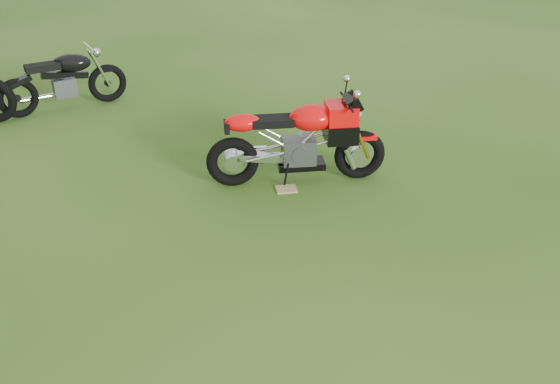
{
  "coord_description": "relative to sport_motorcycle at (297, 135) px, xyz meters",
  "views": [
    {
      "loc": [
        -0.9,
        -4.86,
        3.59
      ],
      "look_at": [
        -0.23,
        0.4,
        0.65
      ],
      "focal_mm": 40.0,
      "sensor_mm": 36.0,
      "label": 1
    }
  ],
  "objects": [
    {
      "name": "plywood_board",
      "position": [
        -0.15,
        -0.21,
        -0.61
      ],
      "size": [
        0.25,
        0.21,
        0.02
      ],
      "primitive_type": "cube",
      "rotation": [
        0.0,
        0.0,
        0.04
      ],
      "color": "tan",
      "rests_on": "ground"
    },
    {
      "name": "vintage_moto_b",
      "position": [
        -3.2,
        2.82,
        -0.12
      ],
      "size": [
        1.92,
        1.14,
        1.0
      ],
      "primitive_type": null,
      "rotation": [
        0.0,
        0.0,
        0.39
      ],
      "color": "black",
      "rests_on": "ground"
    },
    {
      "name": "ground",
      "position": [
        -0.16,
        -1.82,
        -0.62
      ],
      "size": [
        120.0,
        120.0,
        0.0
      ],
      "primitive_type": "plane",
      "color": "#22470F",
      "rests_on": "ground"
    },
    {
      "name": "sport_motorcycle",
      "position": [
        0.0,
        0.0,
        0.0
      ],
      "size": [
        2.06,
        0.52,
        1.24
      ],
      "primitive_type": null,
      "rotation": [
        0.0,
        0.0,
        0.0
      ],
      "color": "#EE0809",
      "rests_on": "ground"
    }
  ]
}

